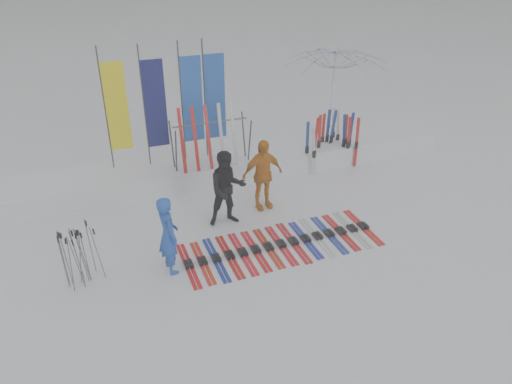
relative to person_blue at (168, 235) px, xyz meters
name	(u,v)px	position (x,y,z in m)	size (l,w,h in m)	color
ground	(274,270)	(1.99, -0.79, -0.86)	(120.00, 120.00, 0.00)	white
snow_bank	(212,167)	(1.99, 3.81, -0.56)	(14.00, 1.60, 0.60)	white
person_blue	(168,235)	(0.00, 0.00, 0.00)	(0.63, 0.41, 1.71)	blue
person_black	(227,189)	(1.67, 1.33, 0.07)	(0.90, 0.70, 1.85)	black
person_yellow	(262,175)	(2.71, 1.74, 0.05)	(1.07, 0.44, 1.82)	orange
tent_canopy	(334,95)	(6.47, 5.09, 0.65)	(3.30, 3.36, 3.02)	white
ski_row	(281,244)	(2.47, -0.01, -0.82)	(4.41, 1.69, 0.07)	red
pole_cluster	(78,257)	(-1.77, 0.25, -0.25)	(0.76, 0.62, 1.26)	#595B60
feather_flags	(169,102)	(1.00, 4.02, 1.39)	(3.14, 0.17, 3.20)	#383A3F
ski_rack	(211,137)	(1.90, 3.41, 0.53)	(2.04, 0.80, 1.23)	#383A3F
upright_skis	(332,140)	(5.52, 3.34, -0.08)	(1.57, 1.05, 1.65)	navy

